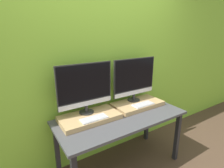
# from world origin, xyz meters

# --- Properties ---
(wall_back) EXTENTS (8.00, 0.04, 2.60)m
(wall_back) POSITION_xyz_m (0.00, 0.76, 1.30)
(wall_back) COLOR #8CC638
(wall_back) RESTS_ON ground_plane
(workbench) EXTENTS (1.55, 0.69, 0.73)m
(workbench) POSITION_xyz_m (0.00, 0.35, 0.65)
(workbench) COLOR #47474C
(workbench) RESTS_ON ground_plane
(wooden_riser_left) EXTENTS (0.67, 0.36, 0.05)m
(wooden_riser_left) POSITION_xyz_m (-0.36, 0.47, 0.75)
(wooden_riser_left) COLOR tan
(wooden_riser_left) RESTS_ON workbench
(monitor_left) EXTENTS (0.65, 0.17, 0.58)m
(monitor_left) POSITION_xyz_m (-0.36, 0.55, 1.10)
(monitor_left) COLOR #282828
(monitor_left) RESTS_ON wooden_riser_left
(keyboard_left) EXTENTS (0.30, 0.13, 0.01)m
(keyboard_left) POSITION_xyz_m (-0.36, 0.36, 0.79)
(keyboard_left) COLOR silver
(keyboard_left) RESTS_ON wooden_riser_left
(wooden_riser_right) EXTENTS (0.67, 0.36, 0.05)m
(wooden_riser_right) POSITION_xyz_m (0.36, 0.47, 0.75)
(wooden_riser_right) COLOR tan
(wooden_riser_right) RESTS_ON workbench
(monitor_right) EXTENTS (0.65, 0.17, 0.58)m
(monitor_right) POSITION_xyz_m (0.36, 0.55, 1.10)
(monitor_right) COLOR #282828
(monitor_right) RESTS_ON wooden_riser_right
(keyboard_right) EXTENTS (0.30, 0.13, 0.01)m
(keyboard_right) POSITION_xyz_m (0.36, 0.36, 0.79)
(keyboard_right) COLOR silver
(keyboard_right) RESTS_ON wooden_riser_right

